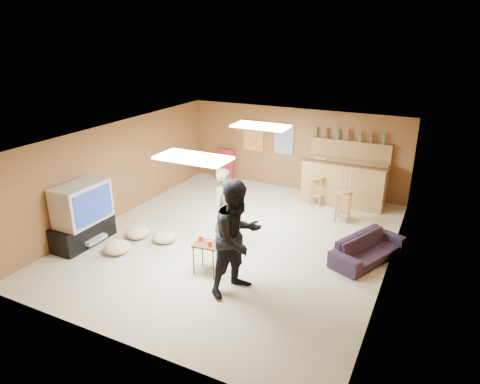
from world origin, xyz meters
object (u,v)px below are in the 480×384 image
at_px(tv_body, 82,203).
at_px(bar_counter, 344,183).
at_px(person_olive, 226,213).
at_px(person_black, 237,238).
at_px(tray_table, 208,258).
at_px(sofa, 368,249).

distance_m(tv_body, bar_counter, 6.09).
xyz_separation_m(tv_body, person_olive, (2.75, 0.91, -0.03)).
xyz_separation_m(person_black, tray_table, (-0.72, 0.24, -0.68)).
bearing_deg(tray_table, person_olive, 92.42).
bearing_deg(person_black, tray_table, 94.88).
height_order(person_olive, sofa, person_olive).
distance_m(person_black, sofa, 2.76).
relative_size(tv_body, person_olive, 0.63).
relative_size(tv_body, bar_counter, 0.55).
bearing_deg(tray_table, sofa, 35.08).
bearing_deg(tv_body, person_black, -1.83).
distance_m(bar_counter, person_black, 4.63).
height_order(tv_body, tray_table, tv_body).
relative_size(person_olive, tray_table, 2.94).
bearing_deg(tv_body, bar_counter, 47.00).
xyz_separation_m(person_black, sofa, (1.76, 1.99, -0.74)).
bearing_deg(bar_counter, tray_table, -107.57).
bearing_deg(tv_body, tray_table, 2.67).
distance_m(tv_body, tray_table, 2.85).
bearing_deg(tray_table, bar_counter, 72.43).
xyz_separation_m(tv_body, bar_counter, (4.15, 4.45, -0.35)).
xyz_separation_m(tv_body, person_black, (3.50, -0.11, 0.07)).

